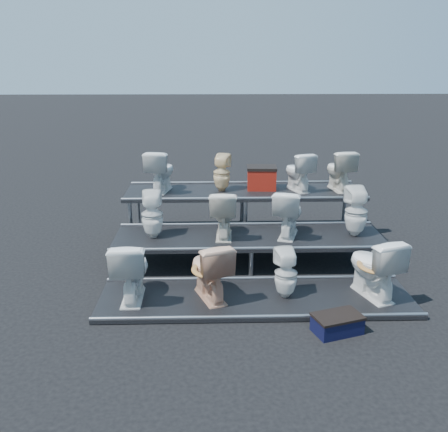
{
  "coord_description": "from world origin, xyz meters",
  "views": [
    {
      "loc": [
        -0.6,
        -7.36,
        3.12
      ],
      "look_at": [
        -0.39,
        0.1,
        0.76
      ],
      "focal_mm": 40.0,
      "sensor_mm": 36.0,
      "label": 1
    }
  ],
  "objects_px": {
    "toilet_1": "(209,270)",
    "toilet_7": "(356,211)",
    "toilet_2": "(286,273)",
    "toilet_5": "(223,213)",
    "toilet_8": "(161,171)",
    "toilet_10": "(298,171)",
    "toilet_6": "(288,213)",
    "red_crate": "(262,179)",
    "toilet_4": "(152,215)",
    "toilet_0": "(131,270)",
    "toilet_9": "(222,173)",
    "toilet_3": "(374,266)",
    "step_stool": "(337,325)",
    "toilet_11": "(339,170)"
  },
  "relations": [
    {
      "from": "toilet_0",
      "to": "toilet_2",
      "type": "xyz_separation_m",
      "value": [
        2.05,
        0.0,
        -0.08
      ]
    },
    {
      "from": "toilet_7",
      "to": "toilet_9",
      "type": "height_order",
      "value": "toilet_9"
    },
    {
      "from": "toilet_4",
      "to": "toilet_11",
      "type": "bearing_deg",
      "value": -162.5
    },
    {
      "from": "toilet_3",
      "to": "step_stool",
      "type": "distance_m",
      "value": 1.14
    },
    {
      "from": "toilet_0",
      "to": "toilet_6",
      "type": "bearing_deg",
      "value": -150.85
    },
    {
      "from": "toilet_1",
      "to": "toilet_9",
      "type": "bearing_deg",
      "value": -115.28
    },
    {
      "from": "toilet_8",
      "to": "toilet_10",
      "type": "bearing_deg",
      "value": -167.8
    },
    {
      "from": "toilet_1",
      "to": "toilet_7",
      "type": "distance_m",
      "value": 2.66
    },
    {
      "from": "toilet_3",
      "to": "toilet_7",
      "type": "distance_m",
      "value": 1.35
    },
    {
      "from": "toilet_1",
      "to": "toilet_3",
      "type": "xyz_separation_m",
      "value": [
        2.19,
        0.0,
        0.02
      ]
    },
    {
      "from": "toilet_9",
      "to": "toilet_10",
      "type": "xyz_separation_m",
      "value": [
        1.36,
        0.0,
        0.01
      ]
    },
    {
      "from": "toilet_2",
      "to": "red_crate",
      "type": "height_order",
      "value": "red_crate"
    },
    {
      "from": "toilet_6",
      "to": "toilet_9",
      "type": "height_order",
      "value": "toilet_9"
    },
    {
      "from": "toilet_0",
      "to": "toilet_1",
      "type": "height_order",
      "value": "toilet_0"
    },
    {
      "from": "toilet_7",
      "to": "toilet_9",
      "type": "relative_size",
      "value": 1.18
    },
    {
      "from": "toilet_1",
      "to": "toilet_10",
      "type": "xyz_separation_m",
      "value": [
        1.59,
        2.6,
        0.74
      ]
    },
    {
      "from": "toilet_4",
      "to": "toilet_5",
      "type": "relative_size",
      "value": 0.98
    },
    {
      "from": "toilet_0",
      "to": "toilet_10",
      "type": "distance_m",
      "value": 3.76
    },
    {
      "from": "toilet_6",
      "to": "red_crate",
      "type": "xyz_separation_m",
      "value": [
        -0.28,
        1.41,
        0.21
      ]
    },
    {
      "from": "toilet_10",
      "to": "toilet_11",
      "type": "xyz_separation_m",
      "value": [
        0.74,
        0.0,
        0.02
      ]
    },
    {
      "from": "toilet_6",
      "to": "toilet_9",
      "type": "xyz_separation_m",
      "value": [
        -1.0,
        1.3,
        0.36
      ]
    },
    {
      "from": "toilet_2",
      "to": "toilet_1",
      "type": "bearing_deg",
      "value": -8.36
    },
    {
      "from": "toilet_4",
      "to": "toilet_7",
      "type": "height_order",
      "value": "toilet_7"
    },
    {
      "from": "toilet_2",
      "to": "toilet_8",
      "type": "xyz_separation_m",
      "value": [
        -1.87,
        2.6,
        0.83
      ]
    },
    {
      "from": "toilet_6",
      "to": "toilet_10",
      "type": "height_order",
      "value": "toilet_10"
    },
    {
      "from": "toilet_6",
      "to": "red_crate",
      "type": "height_order",
      "value": "red_crate"
    },
    {
      "from": "toilet_5",
      "to": "toilet_8",
      "type": "distance_m",
      "value": 1.73
    },
    {
      "from": "toilet_4",
      "to": "red_crate",
      "type": "distance_m",
      "value": 2.32
    },
    {
      "from": "toilet_0",
      "to": "toilet_9",
      "type": "distance_m",
      "value": 2.98
    },
    {
      "from": "toilet_1",
      "to": "toilet_7",
      "type": "height_order",
      "value": "toilet_7"
    },
    {
      "from": "toilet_4",
      "to": "toilet_6",
      "type": "bearing_deg",
      "value": 175.41
    },
    {
      "from": "toilet_1",
      "to": "red_crate",
      "type": "relative_size",
      "value": 1.59
    },
    {
      "from": "toilet_5",
      "to": "toilet_11",
      "type": "relative_size",
      "value": 1.03
    },
    {
      "from": "toilet_5",
      "to": "toilet_8",
      "type": "xyz_separation_m",
      "value": [
        -1.07,
        1.3,
        0.4
      ]
    },
    {
      "from": "toilet_4",
      "to": "toilet_8",
      "type": "bearing_deg",
      "value": -95.65
    },
    {
      "from": "toilet_6",
      "to": "toilet_5",
      "type": "bearing_deg",
      "value": 16.99
    },
    {
      "from": "toilet_9",
      "to": "step_stool",
      "type": "distance_m",
      "value": 3.83
    },
    {
      "from": "step_stool",
      "to": "toilet_4",
      "type": "bearing_deg",
      "value": 119.88
    },
    {
      "from": "toilet_9",
      "to": "red_crate",
      "type": "relative_size",
      "value": 1.3
    },
    {
      "from": "toilet_2",
      "to": "toilet_10",
      "type": "xyz_separation_m",
      "value": [
        0.57,
        2.6,
        0.81
      ]
    },
    {
      "from": "toilet_4",
      "to": "toilet_5",
      "type": "bearing_deg",
      "value": 175.41
    },
    {
      "from": "toilet_2",
      "to": "toilet_5",
      "type": "distance_m",
      "value": 1.59
    },
    {
      "from": "toilet_7",
      "to": "toilet_9",
      "type": "xyz_separation_m",
      "value": [
        -2.07,
        1.3,
        0.34
      ]
    },
    {
      "from": "toilet_0",
      "to": "toilet_7",
      "type": "relative_size",
      "value": 1.07
    },
    {
      "from": "toilet_3",
      "to": "toilet_9",
      "type": "height_order",
      "value": "toilet_9"
    },
    {
      "from": "toilet_4",
      "to": "step_stool",
      "type": "height_order",
      "value": "toilet_4"
    },
    {
      "from": "toilet_2",
      "to": "toilet_9",
      "type": "bearing_deg",
      "value": -81.44
    },
    {
      "from": "toilet_2",
      "to": "toilet_9",
      "type": "distance_m",
      "value": 2.83
    },
    {
      "from": "toilet_9",
      "to": "toilet_3",
      "type": "bearing_deg",
      "value": 143.46
    },
    {
      "from": "toilet_1",
      "to": "red_crate",
      "type": "height_order",
      "value": "red_crate"
    }
  ]
}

